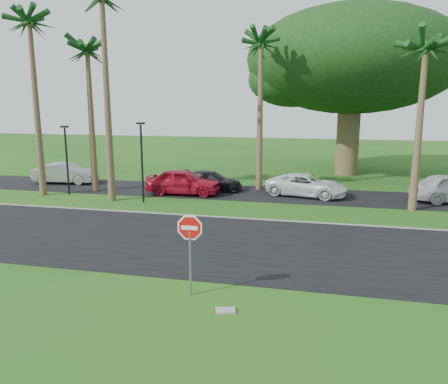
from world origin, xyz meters
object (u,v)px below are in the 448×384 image
at_px(stop_sign_near, 190,238).
at_px(car_red, 184,182).
at_px(car_dark, 211,181).
at_px(car_silver, 65,173).
at_px(car_minivan, 307,185).

relative_size(stop_sign_near, car_red, 0.55).
bearing_deg(car_dark, car_silver, 95.16).
xyz_separation_m(car_silver, car_dark, (10.85, 0.01, -0.11)).
bearing_deg(car_silver, car_dark, -97.68).
bearing_deg(stop_sign_near, car_minivan, 79.94).
relative_size(car_dark, car_minivan, 0.87).
relative_size(car_silver, car_minivan, 0.90).
bearing_deg(car_dark, car_red, 149.23).
bearing_deg(car_silver, car_red, -108.30).
distance_m(car_red, car_minivan, 7.73).
relative_size(stop_sign_near, car_silver, 0.59).
bearing_deg(car_minivan, stop_sign_near, -177.12).
height_order(stop_sign_near, car_dark, stop_sign_near).
bearing_deg(car_red, car_silver, 77.75).
distance_m(stop_sign_near, car_minivan, 15.67).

